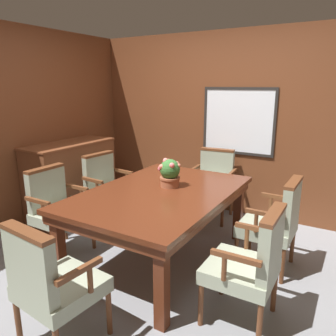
% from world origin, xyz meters
% --- Properties ---
extents(ground_plane, '(14.00, 14.00, 0.00)m').
position_xyz_m(ground_plane, '(0.00, 0.00, 0.00)').
color(ground_plane, gray).
extents(wall_back, '(7.20, 0.08, 2.45)m').
position_xyz_m(wall_back, '(0.00, 1.84, 1.23)').
color(wall_back, brown).
rests_on(wall_back, ground_plane).
extents(wall_left, '(0.06, 7.20, 2.45)m').
position_xyz_m(wall_left, '(-1.91, 0.00, 1.23)').
color(wall_left, brown).
rests_on(wall_left, ground_plane).
extents(dining_table, '(1.28, 1.90, 0.74)m').
position_xyz_m(dining_table, '(0.05, 0.17, 0.65)').
color(dining_table, '#562614').
rests_on(dining_table, ground_plane).
extents(chair_right_near, '(0.50, 0.55, 0.92)m').
position_xyz_m(chair_right_near, '(1.10, -0.28, 0.50)').
color(chair_right_near, brown).
rests_on(chair_right_near, ground_plane).
extents(chair_head_near, '(0.58, 0.54, 0.92)m').
position_xyz_m(chair_head_near, '(0.04, -1.19, 0.50)').
color(chair_head_near, brown).
rests_on(chair_head_near, ground_plane).
extents(chair_left_near, '(0.50, 0.55, 0.92)m').
position_xyz_m(chair_left_near, '(-1.00, -0.23, 0.50)').
color(chair_left_near, brown).
rests_on(chair_left_near, ground_plane).
extents(chair_right_far, '(0.51, 0.55, 0.92)m').
position_xyz_m(chair_right_far, '(1.08, 0.57, 0.50)').
color(chair_right_far, brown).
rests_on(chair_right_far, ground_plane).
extents(chair_head_far, '(0.58, 0.54, 0.92)m').
position_xyz_m(chair_head_far, '(0.06, 1.51, 0.50)').
color(chair_head_far, brown).
rests_on(chair_head_far, ground_plane).
extents(chair_left_far, '(0.55, 0.58, 0.92)m').
position_xyz_m(chair_left_far, '(-1.01, 0.58, 0.50)').
color(chair_left_far, brown).
rests_on(chair_left_far, ground_plane).
extents(potted_plant, '(0.23, 0.23, 0.29)m').
position_xyz_m(potted_plant, '(0.06, 0.34, 0.89)').
color(potted_plant, '#9E5638').
rests_on(potted_plant, dining_table).
extents(sideboard_cabinet, '(0.53, 1.25, 1.01)m').
position_xyz_m(sideboard_cabinet, '(-1.62, 0.57, 0.51)').
color(sideboard_cabinet, brown).
rests_on(sideboard_cabinet, ground_plane).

